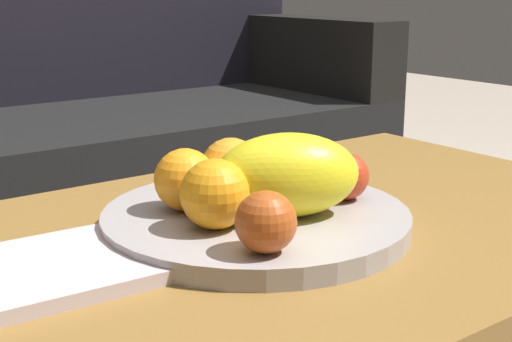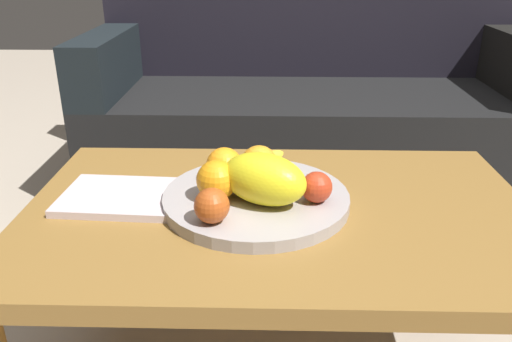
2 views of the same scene
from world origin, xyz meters
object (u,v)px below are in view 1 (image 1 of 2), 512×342
Objects in this scene: couch at (66,147)px; melon_large_front at (287,175)px; orange_right at (185,180)px; orange_front at (231,168)px; apple_front at (266,222)px; apple_left at (345,176)px; magazine at (33,273)px; fruit_bowl at (256,220)px; banana_bunch at (236,178)px; coffee_table at (289,258)px; orange_left at (215,194)px.

couch is 1.15m from melon_large_front.
couch is 22.02× the size of orange_right.
orange_front is 0.20m from apple_front.
orange_front is 0.15m from apple_left.
magazine is at bearing -170.07° from orange_front.
melon_large_front reaches higher than apple_front.
magazine is at bearing 170.23° from melon_large_front.
fruit_bowl is 4.94× the size of orange_right.
couch is 1.18m from magazine.
apple_left is at bearing -15.03° from fruit_bowl.
banana_bunch reaches higher than fruit_bowl.
fruit_bowl is 0.08m from orange_front.
coffee_table is 0.20m from apple_front.
apple_front is 0.41× the size of banana_bunch.
apple_left reaches higher than coffee_table.
fruit_bowl reaches higher than coffee_table.
banana_bunch is (-0.11, 0.09, -0.00)m from apple_left.
banana_bunch is at bearing 78.39° from fruit_bowl.
coffee_table is at bearing -63.90° from banana_bunch.
magazine is (-0.20, 0.04, -0.06)m from orange_left.
banana_bunch is 0.30m from magazine.
orange_front is 0.02m from banana_bunch.
apple_front reaches higher than banana_bunch.
coffee_table is 16.77× the size of apple_left.
orange_right reaches higher than apple_left.
orange_right is at bearing -174.60° from orange_front.
melon_large_front is 0.09m from orange_left.
couch is at bearing 79.74° from orange_front.
apple_front is (-0.09, -0.08, -0.02)m from melon_large_front.
orange_left is 0.09m from apple_front.
melon_large_front is 0.10m from banana_bunch.
fruit_bowl is 0.07m from banana_bunch.
orange_right is (0.01, 0.08, -0.00)m from orange_left.
fruit_bowl is 0.10m from orange_left.
orange_front reaches higher than banana_bunch.
orange_left is 0.51× the size of banana_bunch.
apple_left is at bearing -40.61° from banana_bunch.
melon_large_front reaches higher than coffee_table.
melon_large_front is 2.20× the size of orange_front.
apple_front is (-0.12, -0.11, 0.10)m from coffee_table.
orange_left is at bearing 177.98° from apple_left.
coffee_table is 0.13m from apple_left.
apple_front is (-0.00, -0.09, -0.01)m from orange_left.
couch is at bearing 80.15° from banana_bunch.
orange_left is at bearing 171.01° from melon_large_front.
couch is at bearing 76.47° from orange_left.
melon_large_front is (-0.03, -0.03, 0.12)m from coffee_table.
fruit_bowl is 5.79× the size of apple_front.
orange_left reaches higher than coffee_table.
coffee_table is 13.43× the size of orange_right.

